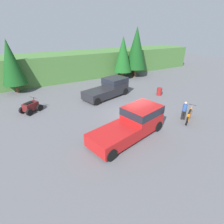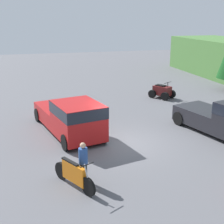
% 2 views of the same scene
% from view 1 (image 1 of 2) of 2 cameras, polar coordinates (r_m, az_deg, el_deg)
% --- Properties ---
extents(ground_plane, '(80.00, 80.00, 0.00)m').
position_cam_1_polar(ground_plane, '(15.58, 7.15, -1.50)').
color(ground_plane, '#5B5B60').
extents(hillside_backdrop, '(44.00, 6.00, 3.69)m').
position_cam_1_polar(hillside_backdrop, '(28.71, -12.69, 14.72)').
color(hillside_backdrop, '#477538').
rests_on(hillside_backdrop, ground_plane).
extents(tree_left, '(2.68, 2.68, 6.08)m').
position_cam_1_polar(tree_left, '(23.36, -30.17, 13.84)').
color(tree_left, brown).
rests_on(tree_left, ground_plane).
extents(tree_mid_left, '(2.68, 2.68, 6.08)m').
position_cam_1_polar(tree_mid_left, '(26.84, 3.63, 18.28)').
color(tree_mid_left, brown).
rests_on(tree_mid_left, ground_plane).
extents(tree_mid_right, '(3.21, 3.21, 7.29)m').
position_cam_1_polar(tree_mid_right, '(28.06, 7.94, 19.89)').
color(tree_mid_right, brown).
rests_on(tree_mid_right, ground_plane).
extents(tree_right, '(2.40, 2.40, 5.46)m').
position_cam_1_polar(tree_right, '(29.70, 7.27, 18.15)').
color(tree_right, brown).
rests_on(tree_right, ground_plane).
extents(pickup_truck_red, '(6.16, 3.38, 1.97)m').
position_cam_1_polar(pickup_truck_red, '(12.58, 7.01, -3.26)').
color(pickup_truck_red, red).
rests_on(pickup_truck_red, ground_plane).
extents(pickup_truck_second, '(5.70, 3.42, 1.97)m').
position_cam_1_polar(pickup_truck_second, '(19.88, -0.75, 8.06)').
color(pickup_truck_second, '#232328').
rests_on(pickup_truck_second, ground_plane).
extents(dirt_bike, '(2.09, 1.24, 1.20)m').
position_cam_1_polar(dirt_bike, '(15.93, 23.91, -1.03)').
color(dirt_bike, black).
rests_on(dirt_bike, ground_plane).
extents(quad_atv, '(2.12, 1.93, 1.29)m').
position_cam_1_polar(quad_atv, '(17.75, -24.99, 1.47)').
color(quad_atv, black).
rests_on(quad_atv, ground_plane).
extents(rider_person, '(0.48, 0.48, 1.64)m').
position_cam_1_polar(rider_person, '(15.81, 22.57, 0.60)').
color(rider_person, black).
rests_on(rider_person, ground_plane).
extents(steel_barrel, '(0.58, 0.58, 0.88)m').
position_cam_1_polar(steel_barrel, '(21.03, 15.20, 6.47)').
color(steel_barrel, maroon).
rests_on(steel_barrel, ground_plane).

